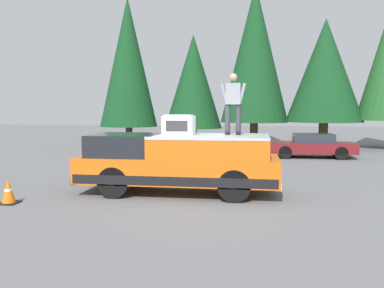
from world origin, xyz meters
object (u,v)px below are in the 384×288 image
pickup_truck (179,162)px  person_on_truck_bed (233,102)px  parked_car_white (203,145)px  compressor_unit (179,125)px  parked_car_maroon (311,146)px  traffic_cone (8,192)px

pickup_truck → person_on_truck_bed: size_ratio=3.28×
pickup_truck → person_on_truck_bed: person_on_truck_bed is taller
parked_car_white → person_on_truck_bed: bearing=-167.2°
compressor_unit → parked_car_maroon: bearing=-27.2°
compressor_unit → traffic_cone: size_ratio=1.35×
compressor_unit → parked_car_maroon: 10.58m
traffic_cone → compressor_unit: bearing=-66.5°
pickup_truck → traffic_cone: (-1.88, 3.99, -0.58)m
parked_car_white → traffic_cone: size_ratio=6.61×
compressor_unit → parked_car_maroon: (9.33, -4.80, -1.35)m
parked_car_maroon → person_on_truck_bed: bearing=159.6°
compressor_unit → person_on_truck_bed: person_on_truck_bed is taller
pickup_truck → compressor_unit: bearing=-169.3°
person_on_truck_bed → compressor_unit: bearing=103.9°
pickup_truck → person_on_truck_bed: bearing=-81.0°
traffic_cone → parked_car_white: bearing=-18.8°
pickup_truck → compressor_unit: 1.06m
compressor_unit → parked_car_white: 8.87m
person_on_truck_bed → pickup_truck: bearing=99.0°
pickup_truck → parked_car_maroon: (9.20, -4.82, -0.29)m
parked_car_maroon → parked_car_white: (-0.57, 5.25, 0.00)m
compressor_unit → traffic_cone: (-1.75, 4.02, -1.64)m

